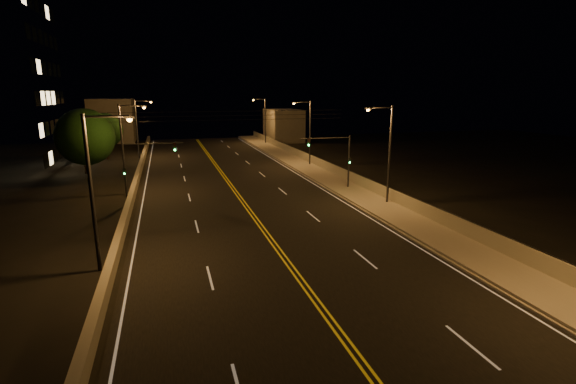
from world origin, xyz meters
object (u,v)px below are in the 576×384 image
object	(u,v)px
traffic_signal_left	(137,165)
streetlight_5	(125,143)
streetlight_1	(387,149)
streetlight_2	(308,129)
streetlight_3	(264,118)
streetlight_4	(96,182)
streetlight_6	(139,125)
traffic_signal_right	(339,155)
tree_0	(85,137)
tree_1	(83,137)
tree_2	(105,130)

from	to	relation	value
traffic_signal_left	streetlight_5	bearing A→B (deg)	105.02
streetlight_1	streetlight_2	bearing A→B (deg)	90.00
streetlight_3	streetlight_4	world-z (taller)	same
streetlight_2	streetlight_5	bearing A→B (deg)	-155.95
streetlight_4	streetlight_6	distance (m)	41.74
streetlight_3	traffic_signal_right	bearing A→B (deg)	-92.31
streetlight_1	streetlight_6	bearing A→B (deg)	122.18
traffic_signal_right	streetlight_5	bearing A→B (deg)	167.53
traffic_signal_right	tree_0	xyz separation A→B (m)	(-24.18, 10.09, 1.50)
streetlight_4	streetlight_5	xyz separation A→B (m)	(0.00, 18.45, 0.00)
streetlight_6	streetlight_2	bearing A→B (deg)	-32.68
streetlight_2	streetlight_3	world-z (taller)	same
streetlight_1	streetlight_5	world-z (taller)	same
streetlight_1	tree_1	distance (m)	35.66
streetlight_2	streetlight_6	world-z (taller)	same
traffic_signal_right	tree_1	bearing A→B (deg)	146.80
streetlight_3	tree_2	size ratio (longest dim) A/B	1.27
tree_0	tree_2	distance (m)	17.82
streetlight_6	tree_2	xyz separation A→B (m)	(-4.64, 0.22, -0.72)
streetlight_5	streetlight_6	world-z (taller)	same
traffic_signal_left	tree_0	size ratio (longest dim) A/B	0.69
traffic_signal_left	tree_2	size ratio (longest dim) A/B	0.82
streetlight_5	traffic_signal_right	distance (m)	20.36
traffic_signal_right	tree_2	size ratio (longest dim) A/B	0.82
traffic_signal_left	tree_0	world-z (taller)	tree_0
streetlight_5	tree_2	world-z (taller)	streetlight_5
streetlight_3	tree_2	world-z (taller)	streetlight_3
streetlight_6	tree_0	distance (m)	18.12
streetlight_2	tree_1	size ratio (longest dim) A/B	1.21
streetlight_1	streetlight_3	distance (m)	45.44
streetlight_1	streetlight_6	world-z (taller)	same
streetlight_4	tree_1	size ratio (longest dim) A/B	1.21
tree_1	traffic_signal_left	bearing A→B (deg)	-67.50
streetlight_4	streetlight_6	bearing A→B (deg)	90.00
streetlight_4	traffic_signal_right	bearing A→B (deg)	35.35
traffic_signal_right	tree_1	xyz separation A→B (m)	(-25.59, 16.75, 0.90)
streetlight_1	traffic_signal_right	distance (m)	6.69
traffic_signal_right	tree_2	distance (m)	37.11
streetlight_6	traffic_signal_left	xyz separation A→B (m)	(1.18, -27.67, -1.42)
streetlight_1	tree_2	distance (m)	43.02
streetlight_4	tree_1	world-z (taller)	streetlight_4
tree_0	tree_1	distance (m)	6.83
tree_1	tree_2	size ratio (longest dim) A/B	1.05
tree_2	streetlight_4	bearing A→B (deg)	-83.69
streetlight_3	streetlight_4	distance (m)	57.31
streetlight_3	streetlight_1	bearing A→B (deg)	-90.00
tree_1	tree_2	xyz separation A→B (m)	(1.12, 11.15, -0.20)
streetlight_3	traffic_signal_left	xyz separation A→B (m)	(-20.23, -39.09, -1.42)
streetlight_5	traffic_signal_left	world-z (taller)	streetlight_5
streetlight_6	tree_2	bearing A→B (deg)	177.31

